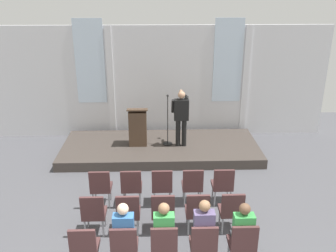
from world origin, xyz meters
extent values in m
cube|color=silver|center=(0.00, 6.94, 1.81)|extent=(10.90, 0.10, 3.63)
cube|color=silver|center=(-2.18, 6.88, 2.51)|extent=(0.92, 0.04, 2.66)
cube|color=silver|center=(-1.57, 6.88, 1.81)|extent=(0.20, 0.08, 3.63)
cube|color=silver|center=(2.18, 6.88, 2.51)|extent=(0.92, 0.04, 2.66)
cube|color=silver|center=(2.79, 6.88, 1.81)|extent=(0.20, 0.08, 3.63)
cube|color=#3F3833|center=(0.00, 5.46, 0.14)|extent=(5.85, 2.36, 0.28)
cylinder|color=black|center=(0.52, 5.34, 0.69)|extent=(0.14, 0.14, 0.82)
cylinder|color=black|center=(0.70, 5.34, 0.69)|extent=(0.14, 0.14, 0.82)
cube|color=black|center=(0.61, 5.34, 1.41)|extent=(0.42, 0.22, 0.62)
cube|color=#B28C19|center=(0.61, 5.46, 1.48)|extent=(0.06, 0.01, 0.37)
sphere|color=tan|center=(0.61, 5.35, 1.85)|extent=(0.21, 0.21, 0.21)
cylinder|color=black|center=(0.37, 5.42, 1.50)|extent=(0.09, 0.28, 0.45)
cylinder|color=black|center=(0.76, 5.48, 1.73)|extent=(0.15, 0.36, 0.15)
cylinder|color=black|center=(0.72, 5.61, 1.76)|extent=(0.11, 0.34, 0.15)
sphere|color=tan|center=(0.63, 5.87, 1.81)|extent=(0.10, 0.10, 0.10)
cylinder|color=black|center=(0.22, 5.46, 0.30)|extent=(0.28, 0.28, 0.03)
cylinder|color=black|center=(0.22, 5.46, 1.04)|extent=(0.02, 0.02, 1.45)
sphere|color=#262626|center=(0.22, 5.46, 1.80)|extent=(0.07, 0.07, 0.07)
cube|color=#4C3828|center=(-0.67, 5.49, 0.81)|extent=(0.52, 0.40, 1.05)
cube|color=#4C3828|center=(-0.67, 5.51, 1.37)|extent=(0.60, 0.48, 0.14)
cylinder|color=#99999E|center=(-1.20, 2.89, 0.20)|extent=(0.04, 0.04, 0.40)
cylinder|color=#99999E|center=(-1.56, 2.89, 0.20)|extent=(0.04, 0.04, 0.40)
cylinder|color=#99999E|center=(-1.20, 2.55, 0.20)|extent=(0.04, 0.04, 0.40)
cylinder|color=#99999E|center=(-1.56, 2.55, 0.20)|extent=(0.04, 0.04, 0.40)
cube|color=#4C2D2D|center=(-1.38, 2.72, 0.44)|extent=(0.46, 0.44, 0.08)
cube|color=#4C2D2D|center=(-1.38, 2.53, 0.71)|extent=(0.46, 0.06, 0.46)
cylinder|color=#99999E|center=(-0.51, 2.89, 0.20)|extent=(0.04, 0.04, 0.40)
cylinder|color=#99999E|center=(-0.87, 2.89, 0.20)|extent=(0.04, 0.04, 0.40)
cylinder|color=#99999E|center=(-0.51, 2.55, 0.20)|extent=(0.04, 0.04, 0.40)
cylinder|color=#99999E|center=(-0.87, 2.55, 0.20)|extent=(0.04, 0.04, 0.40)
cube|color=#4C2D2D|center=(-0.69, 2.72, 0.44)|extent=(0.46, 0.44, 0.08)
cube|color=#4C2D2D|center=(-0.69, 2.53, 0.71)|extent=(0.46, 0.06, 0.46)
cylinder|color=#99999E|center=(0.18, 2.89, 0.20)|extent=(0.04, 0.04, 0.40)
cylinder|color=#99999E|center=(-0.18, 2.89, 0.20)|extent=(0.04, 0.04, 0.40)
cylinder|color=#99999E|center=(0.18, 2.55, 0.20)|extent=(0.04, 0.04, 0.40)
cylinder|color=#99999E|center=(-0.18, 2.55, 0.20)|extent=(0.04, 0.04, 0.40)
cube|color=#4C2D2D|center=(0.00, 2.72, 0.44)|extent=(0.46, 0.44, 0.08)
cube|color=#4C2D2D|center=(0.00, 2.53, 0.71)|extent=(0.46, 0.06, 0.46)
cylinder|color=#99999E|center=(0.87, 2.89, 0.20)|extent=(0.04, 0.04, 0.40)
cylinder|color=#99999E|center=(0.51, 2.89, 0.20)|extent=(0.04, 0.04, 0.40)
cylinder|color=#99999E|center=(0.87, 2.55, 0.20)|extent=(0.04, 0.04, 0.40)
cylinder|color=#99999E|center=(0.51, 2.55, 0.20)|extent=(0.04, 0.04, 0.40)
cube|color=#4C2D2D|center=(0.69, 2.72, 0.44)|extent=(0.46, 0.44, 0.08)
cube|color=#4C2D2D|center=(0.69, 2.53, 0.71)|extent=(0.46, 0.06, 0.46)
cylinder|color=#99999E|center=(1.56, 2.89, 0.20)|extent=(0.04, 0.04, 0.40)
cylinder|color=#99999E|center=(1.20, 2.89, 0.20)|extent=(0.04, 0.04, 0.40)
cylinder|color=#99999E|center=(1.56, 2.55, 0.20)|extent=(0.04, 0.04, 0.40)
cylinder|color=#99999E|center=(1.20, 2.55, 0.20)|extent=(0.04, 0.04, 0.40)
cube|color=#4C2D2D|center=(1.38, 2.72, 0.44)|extent=(0.46, 0.44, 0.08)
cube|color=#4C2D2D|center=(1.38, 2.53, 0.71)|extent=(0.46, 0.06, 0.46)
cylinder|color=#99999E|center=(-1.20, 1.87, 0.20)|extent=(0.04, 0.04, 0.40)
cylinder|color=#99999E|center=(-1.56, 1.87, 0.20)|extent=(0.04, 0.04, 0.40)
cylinder|color=#99999E|center=(-1.20, 1.53, 0.20)|extent=(0.04, 0.04, 0.40)
cylinder|color=#99999E|center=(-1.56, 1.53, 0.20)|extent=(0.04, 0.04, 0.40)
cube|color=#4C2D2D|center=(-1.38, 1.70, 0.44)|extent=(0.46, 0.44, 0.08)
cube|color=#4C2D2D|center=(-1.38, 1.51, 0.71)|extent=(0.46, 0.06, 0.46)
cylinder|color=#99999E|center=(-0.51, 1.87, 0.20)|extent=(0.04, 0.04, 0.40)
cylinder|color=#99999E|center=(-0.87, 1.87, 0.20)|extent=(0.04, 0.04, 0.40)
cylinder|color=#99999E|center=(-0.51, 1.53, 0.20)|extent=(0.04, 0.04, 0.40)
cylinder|color=#99999E|center=(-0.87, 1.53, 0.20)|extent=(0.04, 0.04, 0.40)
cube|color=#4C2D2D|center=(-0.69, 1.70, 0.44)|extent=(0.46, 0.44, 0.08)
cube|color=#4C2D2D|center=(-0.69, 1.51, 0.71)|extent=(0.46, 0.06, 0.46)
cylinder|color=#99999E|center=(0.18, 1.87, 0.20)|extent=(0.04, 0.04, 0.40)
cylinder|color=#99999E|center=(-0.18, 1.87, 0.20)|extent=(0.04, 0.04, 0.40)
cylinder|color=#99999E|center=(0.18, 1.53, 0.20)|extent=(0.04, 0.04, 0.40)
cylinder|color=#99999E|center=(-0.18, 1.53, 0.20)|extent=(0.04, 0.04, 0.40)
cube|color=#4C2D2D|center=(0.00, 1.70, 0.44)|extent=(0.46, 0.44, 0.08)
cube|color=#4C2D2D|center=(0.00, 1.51, 0.71)|extent=(0.46, 0.06, 0.46)
cylinder|color=#99999E|center=(0.87, 1.87, 0.20)|extent=(0.04, 0.04, 0.40)
cylinder|color=#99999E|center=(0.51, 1.87, 0.20)|extent=(0.04, 0.04, 0.40)
cylinder|color=#99999E|center=(0.87, 1.53, 0.20)|extent=(0.04, 0.04, 0.40)
cylinder|color=#99999E|center=(0.51, 1.53, 0.20)|extent=(0.04, 0.04, 0.40)
cube|color=#4C2D2D|center=(0.69, 1.70, 0.44)|extent=(0.46, 0.44, 0.08)
cube|color=#4C2D2D|center=(0.69, 1.51, 0.71)|extent=(0.46, 0.06, 0.46)
cylinder|color=#99999E|center=(1.56, 1.87, 0.20)|extent=(0.04, 0.04, 0.40)
cylinder|color=#99999E|center=(1.20, 1.87, 0.20)|extent=(0.04, 0.04, 0.40)
cylinder|color=#99999E|center=(1.56, 1.53, 0.20)|extent=(0.04, 0.04, 0.40)
cylinder|color=#99999E|center=(1.20, 1.53, 0.20)|extent=(0.04, 0.04, 0.40)
cube|color=#4C2D2D|center=(1.38, 1.70, 0.44)|extent=(0.46, 0.44, 0.08)
cube|color=#4C2D2D|center=(1.38, 1.51, 0.71)|extent=(0.46, 0.06, 0.46)
cylinder|color=#99999E|center=(-1.20, 0.85, 0.20)|extent=(0.04, 0.04, 0.40)
cylinder|color=#99999E|center=(-1.56, 0.85, 0.20)|extent=(0.04, 0.04, 0.40)
cube|color=#4C2D2D|center=(-1.38, 0.68, 0.44)|extent=(0.46, 0.44, 0.08)
cube|color=#4C2D2D|center=(-1.38, 0.49, 0.71)|extent=(0.46, 0.06, 0.46)
cylinder|color=#99999E|center=(-0.51, 0.85, 0.20)|extent=(0.04, 0.04, 0.40)
cylinder|color=#99999E|center=(-0.87, 0.85, 0.20)|extent=(0.04, 0.04, 0.40)
cube|color=#4C2D2D|center=(-0.69, 0.68, 0.44)|extent=(0.46, 0.44, 0.08)
cube|color=#4C2D2D|center=(-0.69, 0.49, 0.71)|extent=(0.46, 0.06, 0.46)
cylinder|color=#2D2D33|center=(-0.78, 0.86, 0.22)|extent=(0.10, 0.10, 0.44)
cylinder|color=#2D2D33|center=(-0.60, 0.86, 0.22)|extent=(0.10, 0.10, 0.44)
cube|color=#2D2D33|center=(-0.69, 0.74, 0.50)|extent=(0.34, 0.36, 0.12)
cube|color=#3366A5|center=(-0.69, 0.63, 0.84)|extent=(0.36, 0.20, 0.56)
sphere|color=beige|center=(-0.69, 0.65, 1.23)|extent=(0.20, 0.20, 0.20)
cylinder|color=#99999E|center=(0.18, 0.85, 0.20)|extent=(0.04, 0.04, 0.40)
cylinder|color=#99999E|center=(-0.18, 0.85, 0.20)|extent=(0.04, 0.04, 0.40)
cube|color=#4C2D2D|center=(0.00, 0.68, 0.44)|extent=(0.46, 0.44, 0.08)
cube|color=#4C2D2D|center=(0.00, 0.49, 0.71)|extent=(0.46, 0.06, 0.46)
cylinder|color=#2D2D33|center=(-0.09, 0.86, 0.22)|extent=(0.10, 0.10, 0.44)
cylinder|color=#2D2D33|center=(0.09, 0.86, 0.22)|extent=(0.10, 0.10, 0.44)
cube|color=#2D2D33|center=(0.00, 0.74, 0.50)|extent=(0.34, 0.36, 0.12)
cube|color=green|center=(0.00, 0.63, 0.84)|extent=(0.36, 0.20, 0.56)
sphere|color=#8C6647|center=(0.00, 0.65, 1.23)|extent=(0.20, 0.20, 0.20)
cylinder|color=#99999E|center=(0.87, 0.85, 0.20)|extent=(0.04, 0.04, 0.40)
cylinder|color=#99999E|center=(0.51, 0.85, 0.20)|extent=(0.04, 0.04, 0.40)
cube|color=#4C2D2D|center=(0.69, 0.68, 0.44)|extent=(0.46, 0.44, 0.08)
cube|color=#4C2D2D|center=(0.69, 0.49, 0.71)|extent=(0.46, 0.06, 0.46)
cylinder|color=#2D2D33|center=(0.60, 0.86, 0.22)|extent=(0.10, 0.10, 0.44)
cylinder|color=#2D2D33|center=(0.78, 0.86, 0.22)|extent=(0.10, 0.10, 0.44)
cube|color=#2D2D33|center=(0.69, 0.74, 0.50)|extent=(0.34, 0.36, 0.12)
cube|color=#594C72|center=(0.69, 0.63, 0.86)|extent=(0.36, 0.20, 0.59)
sphere|color=#8C6647|center=(0.69, 0.65, 1.26)|extent=(0.20, 0.20, 0.20)
cylinder|color=#99999E|center=(1.56, 0.85, 0.20)|extent=(0.04, 0.04, 0.40)
cylinder|color=#99999E|center=(1.20, 0.85, 0.20)|extent=(0.04, 0.04, 0.40)
cube|color=#4C2D2D|center=(1.38, 0.68, 0.44)|extent=(0.46, 0.44, 0.08)
cube|color=#4C2D2D|center=(1.38, 0.49, 0.71)|extent=(0.46, 0.06, 0.46)
cylinder|color=#2D2D33|center=(1.29, 0.86, 0.22)|extent=(0.10, 0.10, 0.44)
cylinder|color=#2D2D33|center=(1.47, 0.86, 0.22)|extent=(0.10, 0.10, 0.44)
cube|color=#2D2D33|center=(1.38, 0.74, 0.50)|extent=(0.34, 0.36, 0.12)
cube|color=green|center=(1.38, 0.63, 0.82)|extent=(0.36, 0.20, 0.52)
sphere|color=brown|center=(1.38, 0.65, 1.19)|extent=(0.20, 0.20, 0.20)
camera|label=1|loc=(-0.10, -4.59, 4.75)|focal=38.98mm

